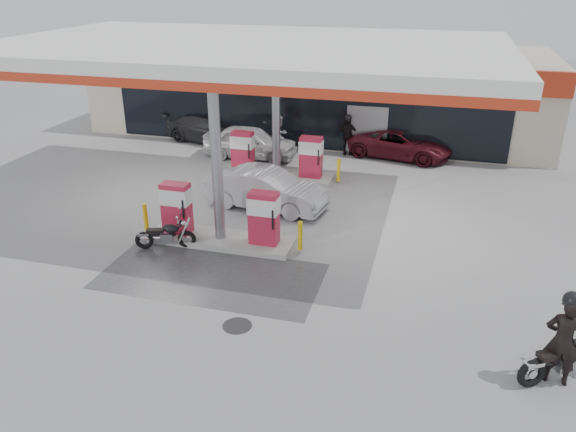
{
  "coord_description": "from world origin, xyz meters",
  "views": [
    {
      "loc": [
        6.08,
        -12.27,
        7.7
      ],
      "look_at": [
        2.18,
        1.85,
        1.2
      ],
      "focal_mm": 35.0,
      "sensor_mm": 36.0,
      "label": 1
    }
  ],
  "objects_px": {
    "biker_main": "(563,341)",
    "biker_walking": "(348,136)",
    "main_motorcycle": "(566,359)",
    "hatchback_silver": "(267,189)",
    "attendant": "(280,136)",
    "parked_car_left": "(210,128)",
    "pump_island_far": "(276,161)",
    "parked_car_right": "(400,144)",
    "parked_motorcycle": "(166,236)",
    "sedan_white": "(250,142)",
    "pump_island_near": "(220,221)"
  },
  "relations": [
    {
      "from": "biker_main",
      "to": "parked_motorcycle",
      "type": "xyz_separation_m",
      "value": [
        -10.28,
        3.3,
        -0.57
      ]
    },
    {
      "from": "parked_motorcycle",
      "to": "hatchback_silver",
      "type": "distance_m",
      "value": 4.21
    },
    {
      "from": "parked_motorcycle",
      "to": "hatchback_silver",
      "type": "height_order",
      "value": "hatchback_silver"
    },
    {
      "from": "sedan_white",
      "to": "attendant",
      "type": "bearing_deg",
      "value": -63.51
    },
    {
      "from": "main_motorcycle",
      "to": "hatchback_silver",
      "type": "bearing_deg",
      "value": 108.99
    },
    {
      "from": "parked_car_left",
      "to": "biker_walking",
      "type": "bearing_deg",
      "value": -78.45
    },
    {
      "from": "main_motorcycle",
      "to": "parked_motorcycle",
      "type": "relative_size",
      "value": 1.09
    },
    {
      "from": "main_motorcycle",
      "to": "biker_walking",
      "type": "xyz_separation_m",
      "value": [
        -6.86,
        13.77,
        0.37
      ]
    },
    {
      "from": "pump_island_near",
      "to": "sedan_white",
      "type": "distance_m",
      "value": 8.41
    },
    {
      "from": "biker_main",
      "to": "parked_car_right",
      "type": "height_order",
      "value": "biker_main"
    },
    {
      "from": "pump_island_far",
      "to": "main_motorcycle",
      "type": "xyz_separation_m",
      "value": [
        9.04,
        -9.97,
        -0.22
      ]
    },
    {
      "from": "main_motorcycle",
      "to": "parked_motorcycle",
      "type": "distance_m",
      "value": 10.92
    },
    {
      "from": "parked_motorcycle",
      "to": "sedan_white",
      "type": "distance_m",
      "value": 9.0
    },
    {
      "from": "hatchback_silver",
      "to": "parked_car_left",
      "type": "height_order",
      "value": "hatchback_silver"
    },
    {
      "from": "sedan_white",
      "to": "attendant",
      "type": "distance_m",
      "value": 1.33
    },
    {
      "from": "biker_main",
      "to": "parked_car_left",
      "type": "distance_m",
      "value": 19.42
    },
    {
      "from": "biker_main",
      "to": "parked_car_right",
      "type": "bearing_deg",
      "value": -68.03
    },
    {
      "from": "parked_car_right",
      "to": "biker_walking",
      "type": "xyz_separation_m",
      "value": [
        -2.32,
        -0.2,
        0.24
      ]
    },
    {
      "from": "parked_motorcycle",
      "to": "parked_car_left",
      "type": "relative_size",
      "value": 0.38
    },
    {
      "from": "biker_main",
      "to": "main_motorcycle",
      "type": "bearing_deg",
      "value": -142.23
    },
    {
      "from": "pump_island_near",
      "to": "parked_motorcycle",
      "type": "relative_size",
      "value": 2.93
    },
    {
      "from": "pump_island_near",
      "to": "parked_motorcycle",
      "type": "bearing_deg",
      "value": -150.87
    },
    {
      "from": "parked_motorcycle",
      "to": "biker_walking",
      "type": "bearing_deg",
      "value": 52.44
    },
    {
      "from": "attendant",
      "to": "biker_walking",
      "type": "xyz_separation_m",
      "value": [
        2.86,
        1.0,
        -0.05
      ]
    },
    {
      "from": "parked_motorcycle",
      "to": "parked_car_left",
      "type": "bearing_deg",
      "value": 87.15
    },
    {
      "from": "parked_motorcycle",
      "to": "hatchback_silver",
      "type": "relative_size",
      "value": 0.42
    },
    {
      "from": "attendant",
      "to": "main_motorcycle",
      "type": "bearing_deg",
      "value": -119.49
    },
    {
      "from": "biker_main",
      "to": "biker_walking",
      "type": "height_order",
      "value": "biker_main"
    },
    {
      "from": "parked_motorcycle",
      "to": "parked_car_left",
      "type": "xyz_separation_m",
      "value": [
        -3.09,
        10.78,
        0.25
      ]
    },
    {
      "from": "main_motorcycle",
      "to": "pump_island_near",
      "type": "bearing_deg",
      "value": 124.42
    },
    {
      "from": "sedan_white",
      "to": "biker_walking",
      "type": "bearing_deg",
      "value": -69.12
    },
    {
      "from": "pump_island_far",
      "to": "attendant",
      "type": "distance_m",
      "value": 2.89
    },
    {
      "from": "hatchback_silver",
      "to": "biker_walking",
      "type": "bearing_deg",
      "value": -5.0
    },
    {
      "from": "biker_main",
      "to": "attendant",
      "type": "distance_m",
      "value": 16.04
    },
    {
      "from": "sedan_white",
      "to": "biker_walking",
      "type": "xyz_separation_m",
      "value": [
        4.02,
        1.6,
        0.16
      ]
    },
    {
      "from": "main_motorcycle",
      "to": "sedan_white",
      "type": "xyz_separation_m",
      "value": [
        -10.89,
        12.17,
        0.21
      ]
    },
    {
      "from": "biker_main",
      "to": "attendant",
      "type": "relative_size",
      "value": 1.08
    },
    {
      "from": "pump_island_near",
      "to": "attendant",
      "type": "relative_size",
      "value": 2.82
    },
    {
      "from": "parked_motorcycle",
      "to": "sedan_white",
      "type": "bearing_deg",
      "value": 73.96
    },
    {
      "from": "parked_motorcycle",
      "to": "attendant",
      "type": "bearing_deg",
      "value": 66.84
    },
    {
      "from": "main_motorcycle",
      "to": "parked_car_right",
      "type": "xyz_separation_m",
      "value": [
        -4.54,
        13.97,
        0.13
      ]
    },
    {
      "from": "biker_main",
      "to": "parked_car_left",
      "type": "xyz_separation_m",
      "value": [
        -13.37,
        14.08,
        -0.32
      ]
    },
    {
      "from": "biker_main",
      "to": "parked_car_right",
      "type": "xyz_separation_m",
      "value": [
        -4.37,
        14.08,
        -0.36
      ]
    },
    {
      "from": "biker_main",
      "to": "sedan_white",
      "type": "relative_size",
      "value": 0.48
    },
    {
      "from": "parked_car_left",
      "to": "sedan_white",
      "type": "bearing_deg",
      "value": -110.9
    },
    {
      "from": "pump_island_far",
      "to": "main_motorcycle",
      "type": "distance_m",
      "value": 13.46
    },
    {
      "from": "parked_car_left",
      "to": "parked_car_right",
      "type": "distance_m",
      "value": 9.0
    },
    {
      "from": "pump_island_far",
      "to": "parked_car_right",
      "type": "bearing_deg",
      "value": 41.63
    },
    {
      "from": "parked_car_left",
      "to": "biker_walking",
      "type": "xyz_separation_m",
      "value": [
        6.68,
        -0.2,
        0.2
      ]
    },
    {
      "from": "biker_main",
      "to": "parked_car_left",
      "type": "height_order",
      "value": "biker_main"
    }
  ]
}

